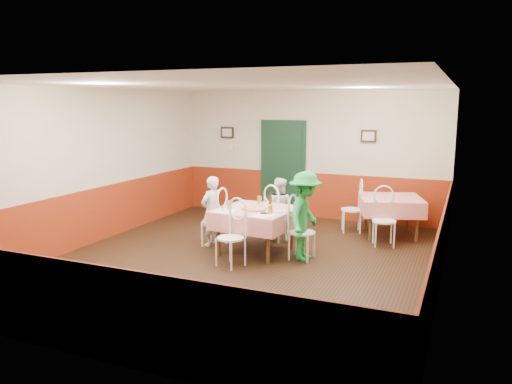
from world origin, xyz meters
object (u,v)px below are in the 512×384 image
at_px(glass_a, 229,205).
at_px(diner_far, 279,209).
at_px(chair_right, 302,232).
at_px(wallet, 264,213).
at_px(glass_c, 260,200).
at_px(second_table, 390,217).
at_px(chair_left, 214,221).
at_px(beer_bottle, 270,199).
at_px(diner_right, 305,216).
at_px(chair_near, 231,238).
at_px(diner_left, 212,211).
at_px(chair_far, 277,217).
at_px(pizza, 254,209).
at_px(chair_second_b, 384,221).
at_px(chair_second_a, 352,210).
at_px(glass_b, 270,210).
at_px(main_table, 256,231).

relative_size(glass_a, diner_far, 0.13).
xyz_separation_m(chair_right, wallet, (-0.57, -0.24, 0.32)).
bearing_deg(diner_far, glass_c, 70.83).
distance_m(second_table, chair_left, 3.41).
distance_m(glass_c, wallet, 0.84).
xyz_separation_m(beer_bottle, diner_right, (0.79, -0.47, -0.13)).
bearing_deg(chair_near, diner_left, 148.69).
distance_m(chair_far, pizza, 0.98).
bearing_deg(glass_c, beer_bottle, -8.71).
bearing_deg(chair_right, wallet, 115.57).
bearing_deg(pizza, glass_c, 102.90).
bearing_deg(glass_c, wallet, -62.19).
bearing_deg(chair_left, glass_c, 117.50).
bearing_deg(chair_near, chair_right, 57.06).
xyz_separation_m(second_table, pizza, (-1.96, -2.08, 0.40)).
bearing_deg(beer_bottle, chair_far, 94.18).
height_order(chair_right, chair_far, same).
xyz_separation_m(chair_left, diner_far, (0.92, 0.83, 0.14)).
xyz_separation_m(chair_second_b, glass_a, (-2.35, -1.48, 0.38)).
distance_m(chair_near, glass_c, 1.33).
distance_m(chair_second_a, glass_b, 2.45).
height_order(glass_a, glass_b, glass_a).
relative_size(chair_far, glass_b, 6.70).
bearing_deg(diner_left, glass_a, 76.92).
relative_size(second_table, chair_near, 1.24).
height_order(main_table, glass_a, glass_a).
bearing_deg(chair_far, glass_a, 85.80).
relative_size(chair_right, glass_b, 6.70).
distance_m(main_table, glass_c, 0.63).
bearing_deg(pizza, wallet, -41.34).
height_order(pizza, glass_b, glass_b).
height_order(wallet, diner_far, diner_far).
relative_size(glass_b, glass_c, 0.96).
bearing_deg(chair_second_a, second_table, 72.45).
height_order(chair_near, glass_a, glass_a).
distance_m(chair_left, chair_right, 1.70).
bearing_deg(main_table, wallet, -48.57).
xyz_separation_m(chair_right, glass_a, (-1.24, -0.15, 0.38)).
relative_size(second_table, diner_far, 0.95).
xyz_separation_m(chair_far, glass_c, (-0.18, -0.42, 0.38)).
bearing_deg(second_table, chair_right, -118.08).
height_order(chair_second_b, glass_c, same).
relative_size(chair_second_a, diner_left, 0.72).
bearing_deg(glass_c, chair_right, -27.40).
height_order(main_table, wallet, wallet).
relative_size(chair_second_b, diner_right, 0.62).
relative_size(glass_b, diner_left, 0.11).
bearing_deg(second_table, diner_left, -145.90).
relative_size(second_table, chair_far, 1.24).
bearing_deg(glass_a, second_table, 43.55).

